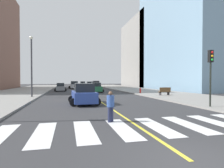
{
  "coord_description": "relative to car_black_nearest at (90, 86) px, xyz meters",
  "views": [
    {
      "loc": [
        -3.46,
        -4.63,
        2.35
      ],
      "look_at": [
        3.46,
        24.4,
        1.7
      ],
      "focal_mm": 29.94,
      "sensor_mm": 36.0,
      "label": 1
    }
  ],
  "objects": [
    {
      "name": "fire_hydrant",
      "position": [
        6.53,
        -15.18,
        -0.34
      ],
      "size": [
        0.26,
        0.26,
        0.89
      ],
      "color": "red",
      "rests_on": "sidewalk_kerb_east"
    },
    {
      "name": "traffic_light_near_corner",
      "position": [
        6.14,
        -31.35,
        2.5
      ],
      "size": [
        0.36,
        0.41,
        4.65
      ],
      "rotation": [
        0.0,
        0.0,
        3.14
      ],
      "color": "black",
      "rests_on": "sidewalk_kerb_east"
    },
    {
      "name": "ground_plane",
      "position": [
        -1.86,
        -39.77,
        -0.92
      ],
      "size": [
        220.0,
        220.0,
        0.0
      ],
      "primitive_type": "plane",
      "color": "#333335"
    },
    {
      "name": "car_black_nearest",
      "position": [
        0.0,
        0.0,
        0.0
      ],
      "size": [
        2.86,
        4.48,
        1.98
      ],
      "rotation": [
        0.0,
        0.0,
        3.11
      ],
      "color": "black",
      "rests_on": "ground"
    },
    {
      "name": "car_red_seventh",
      "position": [
        3.31,
        13.28,
        0.05
      ],
      "size": [
        2.96,
        4.7,
        2.09
      ],
      "rotation": [
        0.0,
        0.0,
        3.16
      ],
      "color": "red",
      "rests_on": "ground"
    },
    {
      "name": "lane_divider_paint",
      "position": [
        -1.86,
        0.23,
        -0.92
      ],
      "size": [
        0.16,
        80.0,
        0.01
      ],
      "primitive_type": "cube",
      "color": "yellow",
      "rests_on": "ground"
    },
    {
      "name": "car_blue_second",
      "position": [
        -3.8,
        -26.28,
        0.02
      ],
      "size": [
        2.93,
        4.59,
        2.02
      ],
      "rotation": [
        0.0,
        0.0,
        0.04
      ],
      "color": "#2D479E",
      "rests_on": "ground"
    },
    {
      "name": "pedestrian_crossing",
      "position": [
        -3.0,
        -34.33,
        0.02
      ],
      "size": [
        0.43,
        0.43,
        1.72
      ],
      "rotation": [
        0.0,
        0.0,
        3.76
      ],
      "color": "#232847",
      "rests_on": "ground"
    },
    {
      "name": "car_white_fifth",
      "position": [
        -0.28,
        20.04,
        -0.06
      ],
      "size": [
        2.64,
        4.16,
        1.84
      ],
      "rotation": [
        0.0,
        0.0,
        3.12
      ],
      "color": "silver",
      "rests_on": "ground"
    },
    {
      "name": "crosswalk_paint",
      "position": [
        -1.86,
        -35.77,
        -0.92
      ],
      "size": [
        13.5,
        4.0,
        0.01
      ],
      "color": "silver",
      "rests_on": "ground"
    },
    {
      "name": "street_lamp",
      "position": [
        -9.88,
        -18.24,
        3.87
      ],
      "size": [
        0.44,
        0.44,
        7.92
      ],
      "color": "#38383D",
      "rests_on": "sidewalk_kerb_west"
    },
    {
      "name": "sidewalk_kerb_east",
      "position": [
        10.34,
        -19.77,
        -0.85
      ],
      "size": [
        10.0,
        120.0,
        0.15
      ],
      "primitive_type": "cube",
      "color": "gray",
      "rests_on": "ground"
    },
    {
      "name": "car_green_sixth",
      "position": [
        -0.06,
        -9.33,
        -0.06
      ],
      "size": [
        2.66,
        4.2,
        1.85
      ],
      "rotation": [
        0.0,
        0.0,
        3.11
      ],
      "color": "#236B42",
      "rests_on": "ground"
    },
    {
      "name": "park_bench",
      "position": [
        8.4,
        -19.85,
        -0.23
      ],
      "size": [
        1.83,
        0.66,
        1.12
      ],
      "rotation": [
        0.0,
        0.0,
        1.63
      ],
      "color": "brown",
      "rests_on": "sidewalk_kerb_east"
    },
    {
      "name": "car_gray_fourth",
      "position": [
        -6.76,
        -4.09,
        -0.11
      ],
      "size": [
        2.51,
        3.93,
        1.73
      ],
      "rotation": [
        0.0,
        0.0,
        0.04
      ],
      "color": "slate",
      "rests_on": "ground"
    },
    {
      "name": "car_silver_third",
      "position": [
        -3.63,
        6.61,
        0.03
      ],
      "size": [
        2.96,
        4.64,
        2.04
      ],
      "rotation": [
        0.0,
        0.0,
        0.04
      ],
      "color": "#B7B7BC",
      "rests_on": "ground"
    },
    {
      "name": "parking_garage_concrete",
      "position": [
        25.61,
        18.97,
        11.03
      ],
      "size": [
        18.0,
        24.0,
        23.9
      ],
      "primitive_type": "cube",
      "color": "gray",
      "rests_on": "ground"
    }
  ]
}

